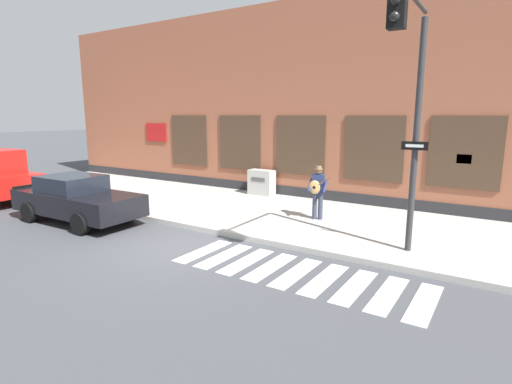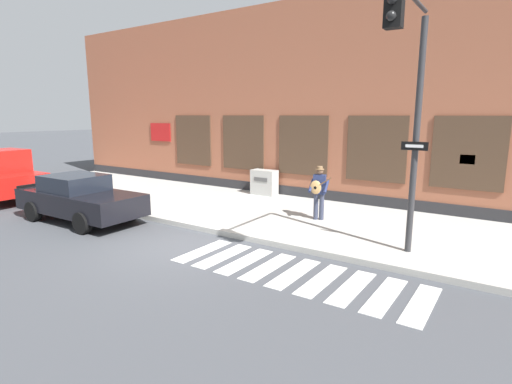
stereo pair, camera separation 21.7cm
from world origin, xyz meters
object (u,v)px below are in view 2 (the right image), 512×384
(red_car, at_px, (79,198))
(busker, at_px, (319,190))
(traffic_light, at_px, (409,88))
(utility_box, at_px, (264,182))

(red_car, relative_size, busker, 2.69)
(red_car, relative_size, traffic_light, 0.82)
(busker, bearing_deg, utility_box, 145.60)
(red_car, relative_size, utility_box, 4.26)
(traffic_light, height_order, utility_box, traffic_light)
(traffic_light, bearing_deg, busker, 140.93)
(busker, height_order, traffic_light, traffic_light)
(red_car, height_order, traffic_light, traffic_light)
(red_car, bearing_deg, traffic_light, 8.23)
(busker, distance_m, traffic_light, 4.99)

